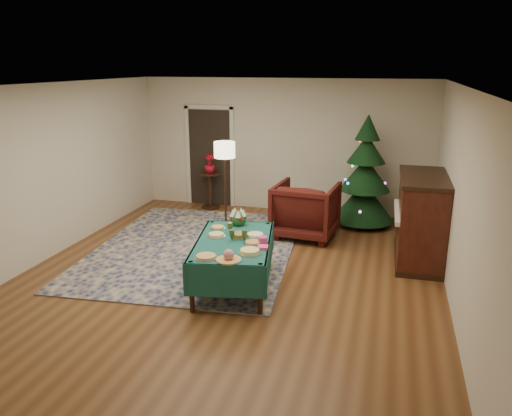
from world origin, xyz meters
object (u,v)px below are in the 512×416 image
(side_table, at_px, (210,191))
(christmas_tree, at_px, (365,176))
(gift_box, at_px, (263,240))
(piano, at_px, (420,220))
(potted_plant, at_px, (210,168))
(armchair, at_px, (306,207))
(floor_lamp, at_px, (225,155))
(buffet_table, at_px, (234,250))

(side_table, height_order, christmas_tree, christmas_tree)
(gift_box, distance_m, piano, 2.67)
(gift_box, bearing_deg, potted_plant, 120.15)
(armchair, height_order, potted_plant, armchair)
(side_table, bearing_deg, piano, -24.65)
(side_table, relative_size, christmas_tree, 0.36)
(floor_lamp, distance_m, side_table, 1.60)
(potted_plant, bearing_deg, piano, -24.65)
(buffet_table, relative_size, christmas_tree, 0.90)
(gift_box, xyz_separation_m, potted_plant, (-2.08, 3.58, 0.16))
(gift_box, bearing_deg, side_table, 120.15)
(buffet_table, xyz_separation_m, floor_lamp, (-0.97, 2.53, 0.82))
(armchair, xyz_separation_m, floor_lamp, (-1.57, 0.22, 0.82))
(floor_lamp, height_order, christmas_tree, christmas_tree)
(armchair, bearing_deg, buffet_table, 81.39)
(armchair, relative_size, floor_lamp, 0.67)
(piano, bearing_deg, christmas_tree, 120.63)
(buffet_table, xyz_separation_m, gift_box, (0.41, 0.00, 0.18))
(potted_plant, xyz_separation_m, piano, (4.15, -1.91, -0.21))
(buffet_table, relative_size, potted_plant, 4.74)
(gift_box, distance_m, side_table, 4.15)
(gift_box, relative_size, potted_plant, 0.27)
(side_table, height_order, piano, piano)
(gift_box, height_order, armchair, armchair)
(side_table, relative_size, potted_plant, 1.92)
(potted_plant, bearing_deg, armchair, -29.24)
(potted_plant, bearing_deg, floor_lamp, -56.57)
(floor_lamp, relative_size, potted_plant, 4.01)
(buffet_table, relative_size, side_table, 2.47)
(buffet_table, height_order, armchair, armchair)
(gift_box, bearing_deg, christmas_tree, 71.11)
(side_table, height_order, potted_plant, potted_plant)
(side_table, bearing_deg, potted_plant, 0.00)
(potted_plant, relative_size, christmas_tree, 0.19)
(floor_lamp, xyz_separation_m, potted_plant, (-0.69, 1.05, -0.48))
(side_table, xyz_separation_m, piano, (4.15, -1.91, 0.29))
(armchair, relative_size, piano, 0.68)
(piano, bearing_deg, floor_lamp, 166.12)
(piano, bearing_deg, gift_box, -141.07)
(armchair, xyz_separation_m, side_table, (-2.26, 1.27, -0.17))
(christmas_tree, bearing_deg, piano, -59.37)
(buffet_table, distance_m, christmas_tree, 3.65)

